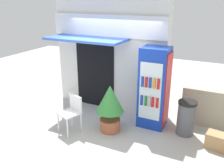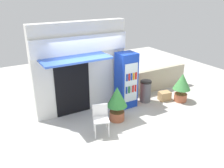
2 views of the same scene
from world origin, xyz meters
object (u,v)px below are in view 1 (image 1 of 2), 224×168
Objects in this scene: trash_bin at (186,118)px; cardboard_box at (217,141)px; drink_cooler at (154,88)px; plastic_chair at (72,110)px; potted_plant_near_shop at (110,104)px.

trash_bin reaches higher than cardboard_box.
drink_cooler is 2.39× the size of trash_bin.
trash_bin is (0.81, -0.08, -0.57)m from drink_cooler.
drink_cooler reaches higher than plastic_chair.
potted_plant_near_shop is 2.69× the size of cardboard_box.
cardboard_box is (3.14, 0.76, -0.36)m from plastic_chair.
drink_cooler is at bearing 41.06° from potted_plant_near_shop.
potted_plant_near_shop reaches higher than trash_bin.
trash_bin is at bearing 21.22° from potted_plant_near_shop.
plastic_chair is 0.91m from potted_plant_near_shop.
potted_plant_near_shop reaches higher than cardboard_box.
trash_bin is at bearing 23.14° from plastic_chair.
drink_cooler reaches higher than potted_plant_near_shop.
plastic_chair is 1.07× the size of trash_bin.
drink_cooler is 1.13m from potted_plant_near_shop.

